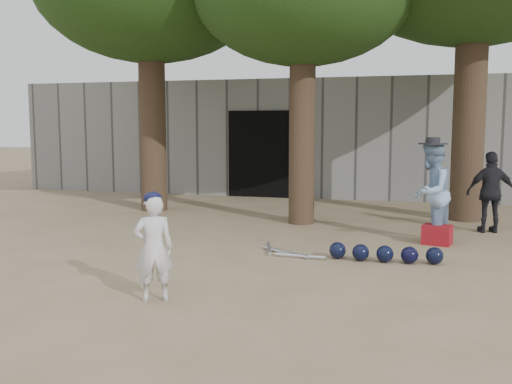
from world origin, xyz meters
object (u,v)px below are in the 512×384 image
(spectator_blue, at_px, (431,193))
(spectator_dark, at_px, (491,192))
(boy_player, at_px, (154,248))
(red_bag, at_px, (437,235))

(spectator_blue, relative_size, spectator_dark, 1.13)
(boy_player, height_order, red_bag, boy_player)
(spectator_dark, relative_size, red_bag, 3.31)
(boy_player, bearing_deg, spectator_blue, -153.53)
(spectator_dark, distance_m, red_bag, 1.66)
(boy_player, relative_size, spectator_blue, 0.71)
(spectator_blue, distance_m, spectator_dark, 1.54)
(red_bag, bearing_deg, boy_player, -128.21)
(red_bag, bearing_deg, spectator_blue, 130.88)
(boy_player, height_order, spectator_dark, spectator_dark)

